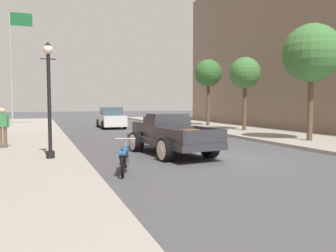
{
  "coord_description": "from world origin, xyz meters",
  "views": [
    {
      "loc": [
        -5.93,
        -11.03,
        2.01
      ],
      "look_at": [
        -0.72,
        2.83,
        1.0
      ],
      "focal_mm": 36.82,
      "sensor_mm": 36.0,
      "label": 1
    }
  ],
  "objects_px": {
    "pedestrian_sidewalk_left": "(3,125)",
    "street_tree_third": "(208,74)",
    "motorcycle_parked": "(124,157)",
    "street_tree_nearest": "(312,54)",
    "flagpole": "(14,54)",
    "street_tree_second": "(245,74)",
    "hotrod_truck_gunmetal": "(168,135)",
    "car_background_white": "(111,118)",
    "street_lamp_near": "(49,91)"
  },
  "relations": [
    {
      "from": "pedestrian_sidewalk_left",
      "to": "street_tree_third",
      "type": "xyz_separation_m",
      "value": [
        14.25,
        9.43,
        3.25
      ]
    },
    {
      "from": "motorcycle_parked",
      "to": "street_tree_nearest",
      "type": "height_order",
      "value": "street_tree_nearest"
    },
    {
      "from": "flagpole",
      "to": "street_tree_second",
      "type": "height_order",
      "value": "flagpole"
    },
    {
      "from": "hotrod_truck_gunmetal",
      "to": "street_tree_third",
      "type": "relative_size",
      "value": 0.95
    },
    {
      "from": "motorcycle_parked",
      "to": "pedestrian_sidewalk_left",
      "type": "distance_m",
      "value": 6.98
    },
    {
      "from": "motorcycle_parked",
      "to": "street_tree_nearest",
      "type": "relative_size",
      "value": 0.36
    },
    {
      "from": "hotrod_truck_gunmetal",
      "to": "car_background_white",
      "type": "height_order",
      "value": "car_background_white"
    },
    {
      "from": "pedestrian_sidewalk_left",
      "to": "street_tree_nearest",
      "type": "distance_m",
      "value": 14.43
    },
    {
      "from": "hotrod_truck_gunmetal",
      "to": "motorcycle_parked",
      "type": "distance_m",
      "value": 3.85
    },
    {
      "from": "car_background_white",
      "to": "street_tree_third",
      "type": "bearing_deg",
      "value": -15.86
    },
    {
      "from": "street_tree_nearest",
      "to": "car_background_white",
      "type": "bearing_deg",
      "value": 117.38
    },
    {
      "from": "pedestrian_sidewalk_left",
      "to": "street_tree_second",
      "type": "height_order",
      "value": "street_tree_second"
    },
    {
      "from": "street_tree_nearest",
      "to": "street_tree_third",
      "type": "bearing_deg",
      "value": 88.16
    },
    {
      "from": "hotrod_truck_gunmetal",
      "to": "flagpole",
      "type": "relative_size",
      "value": 0.55
    },
    {
      "from": "hotrod_truck_gunmetal",
      "to": "motorcycle_parked",
      "type": "bearing_deg",
      "value": -129.75
    },
    {
      "from": "car_background_white",
      "to": "flagpole",
      "type": "height_order",
      "value": "flagpole"
    },
    {
      "from": "hotrod_truck_gunmetal",
      "to": "street_tree_second",
      "type": "relative_size",
      "value": 1.04
    },
    {
      "from": "car_background_white",
      "to": "pedestrian_sidewalk_left",
      "type": "xyz_separation_m",
      "value": [
        -6.76,
        -11.56,
        0.32
      ]
    },
    {
      "from": "car_background_white",
      "to": "street_tree_nearest",
      "type": "bearing_deg",
      "value": -62.62
    },
    {
      "from": "street_tree_second",
      "to": "car_background_white",
      "type": "bearing_deg",
      "value": 136.71
    },
    {
      "from": "flagpole",
      "to": "street_tree_third",
      "type": "relative_size",
      "value": 1.72
    },
    {
      "from": "flagpole",
      "to": "street_tree_third",
      "type": "bearing_deg",
      "value": -17.79
    },
    {
      "from": "street_lamp_near",
      "to": "street_tree_third",
      "type": "xyz_separation_m",
      "value": [
        12.52,
        12.89,
        1.95
      ]
    },
    {
      "from": "street_lamp_near",
      "to": "street_tree_second",
      "type": "relative_size",
      "value": 0.79
    },
    {
      "from": "motorcycle_parked",
      "to": "car_background_white",
      "type": "relative_size",
      "value": 0.47
    },
    {
      "from": "motorcycle_parked",
      "to": "street_lamp_near",
      "type": "height_order",
      "value": "street_lamp_near"
    },
    {
      "from": "street_tree_nearest",
      "to": "street_tree_second",
      "type": "height_order",
      "value": "street_tree_nearest"
    },
    {
      "from": "motorcycle_parked",
      "to": "flagpole",
      "type": "xyz_separation_m",
      "value": [
        -4.02,
        20.0,
        5.33
      ]
    },
    {
      "from": "pedestrian_sidewalk_left",
      "to": "flagpole",
      "type": "relative_size",
      "value": 0.18
    },
    {
      "from": "pedestrian_sidewalk_left",
      "to": "street_lamp_near",
      "type": "xyz_separation_m",
      "value": [
        1.74,
        -3.46,
        1.3
      ]
    },
    {
      "from": "street_tree_nearest",
      "to": "street_tree_second",
      "type": "distance_m",
      "value": 6.59
    },
    {
      "from": "motorcycle_parked",
      "to": "flagpole",
      "type": "bearing_deg",
      "value": 101.36
    },
    {
      "from": "street_lamp_near",
      "to": "car_background_white",
      "type": "bearing_deg",
      "value": 71.51
    },
    {
      "from": "pedestrian_sidewalk_left",
      "to": "street_lamp_near",
      "type": "bearing_deg",
      "value": -63.33
    },
    {
      "from": "street_tree_nearest",
      "to": "flagpole",
      "type": "bearing_deg",
      "value": 131.08
    },
    {
      "from": "street_tree_third",
      "to": "street_tree_nearest",
      "type": "bearing_deg",
      "value": -91.84
    },
    {
      "from": "street_tree_third",
      "to": "hotrod_truck_gunmetal",
      "type": "bearing_deg",
      "value": -123.26
    },
    {
      "from": "street_lamp_near",
      "to": "street_tree_second",
      "type": "bearing_deg",
      "value": 31.72
    },
    {
      "from": "hotrod_truck_gunmetal",
      "to": "car_background_white",
      "type": "distance_m",
      "value": 14.51
    },
    {
      "from": "car_background_white",
      "to": "pedestrian_sidewalk_left",
      "type": "distance_m",
      "value": 13.4
    },
    {
      "from": "street_tree_second",
      "to": "street_tree_third",
      "type": "xyz_separation_m",
      "value": [
        -0.14,
        5.07,
        0.39
      ]
    },
    {
      "from": "street_tree_third",
      "to": "street_tree_second",
      "type": "bearing_deg",
      "value": -88.37
    },
    {
      "from": "street_lamp_near",
      "to": "street_tree_second",
      "type": "xyz_separation_m",
      "value": [
        12.66,
        7.83,
        1.56
      ]
    },
    {
      "from": "car_background_white",
      "to": "flagpole",
      "type": "relative_size",
      "value": 0.47
    },
    {
      "from": "street_lamp_near",
      "to": "street_tree_nearest",
      "type": "xyz_separation_m",
      "value": [
        12.14,
        1.27,
        2.0
      ]
    },
    {
      "from": "motorcycle_parked",
      "to": "pedestrian_sidewalk_left",
      "type": "bearing_deg",
      "value": 122.06
    },
    {
      "from": "car_background_white",
      "to": "street_tree_nearest",
      "type": "xyz_separation_m",
      "value": [
        7.12,
        -13.75,
        3.61
      ]
    },
    {
      "from": "hotrod_truck_gunmetal",
      "to": "street_lamp_near",
      "type": "xyz_separation_m",
      "value": [
        -4.4,
        -0.52,
        1.63
      ]
    },
    {
      "from": "flagpole",
      "to": "street_tree_nearest",
      "type": "relative_size",
      "value": 1.62
    },
    {
      "from": "pedestrian_sidewalk_left",
      "to": "street_tree_third",
      "type": "distance_m",
      "value": 17.4
    }
  ]
}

